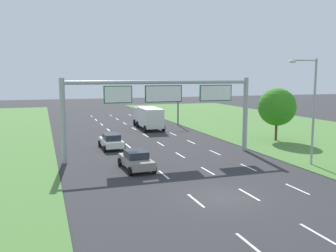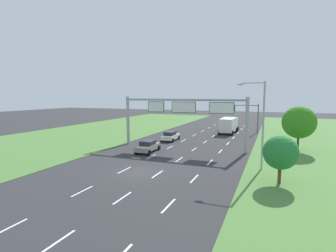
{
  "view_description": "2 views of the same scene",
  "coord_description": "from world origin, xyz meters",
  "views": [
    {
      "loc": [
        -9.92,
        -19.26,
        7.17
      ],
      "look_at": [
        -0.29,
        9.4,
        3.1
      ],
      "focal_mm": 40.0,
      "sensor_mm": 36.0,
      "label": 1
    },
    {
      "loc": [
        11.33,
        -21.22,
        7.18
      ],
      "look_at": [
        -1.57,
        10.87,
        3.12
      ],
      "focal_mm": 28.0,
      "sensor_mm": 36.0,
      "label": 2
    }
  ],
  "objects": [
    {
      "name": "lane_dashes_slip",
      "position": [
        5.25,
        15.0,
        0.0
      ],
      "size": [
        0.14,
        68.4,
        0.01
      ],
      "color": "white",
      "rests_on": "ground_plane"
    },
    {
      "name": "traffic_light_mast",
      "position": [
        6.76,
        31.55,
        3.87
      ],
      "size": [
        4.76,
        0.49,
        5.6
      ],
      "color": "#47494F",
      "rests_on": "ground_plane"
    },
    {
      "name": "lane_dashes_inner_left",
      "position": [
        -1.75,
        15.0,
        0.0
      ],
      "size": [
        0.14,
        68.4,
        0.01
      ],
      "color": "white",
      "rests_on": "ground_plane"
    },
    {
      "name": "roadside_tree_mid",
      "position": [
        14.46,
        15.71,
        3.77
      ],
      "size": [
        4.14,
        4.14,
        5.85
      ],
      "color": "#513823",
      "rests_on": "ground_plane"
    },
    {
      "name": "car_lead_silver",
      "position": [
        -3.65,
        17.01,
        0.77
      ],
      "size": [
        2.1,
        4.13,
        1.49
      ],
      "rotation": [
        0.0,
        0.0,
        0.02
      ],
      "color": "white",
      "rests_on": "ground_plane"
    },
    {
      "name": "lane_dashes_inner_right",
      "position": [
        1.75,
        15.0,
        0.0
      ],
      "size": [
        0.14,
        68.4,
        0.01
      ],
      "color": "white",
      "rests_on": "ground_plane"
    },
    {
      "name": "sign_gantry",
      "position": [
        0.25,
        12.07,
        4.95
      ],
      "size": [
        17.24,
        0.44,
        7.0
      ],
      "color": "#9EA0A5",
      "rests_on": "ground_plane"
    },
    {
      "name": "box_truck",
      "position": [
        3.61,
        29.44,
        1.61
      ],
      "size": [
        2.84,
        8.0,
        2.92
      ],
      "rotation": [
        0.0,
        0.0,
        -0.03
      ],
      "color": "silver",
      "rests_on": "ground_plane"
    },
    {
      "name": "ground_plane",
      "position": [
        0.0,
        0.0,
        0.0
      ],
      "size": [
        200.0,
        200.0,
        0.0
      ],
      "primitive_type": "plane",
      "color": "#2D2D30"
    },
    {
      "name": "car_near_red",
      "position": [
        -3.28,
        8.2,
        0.75
      ],
      "size": [
        2.19,
        4.38,
        1.46
      ],
      "rotation": [
        0.0,
        0.0,
        0.04
      ],
      "color": "gray",
      "rests_on": "ground_plane"
    },
    {
      "name": "street_lamp",
      "position": [
        10.13,
        5.11,
        5.08
      ],
      "size": [
        2.61,
        0.32,
        8.5
      ],
      "color": "#9EA0A5",
      "rests_on": "ground_plane"
    }
  ]
}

